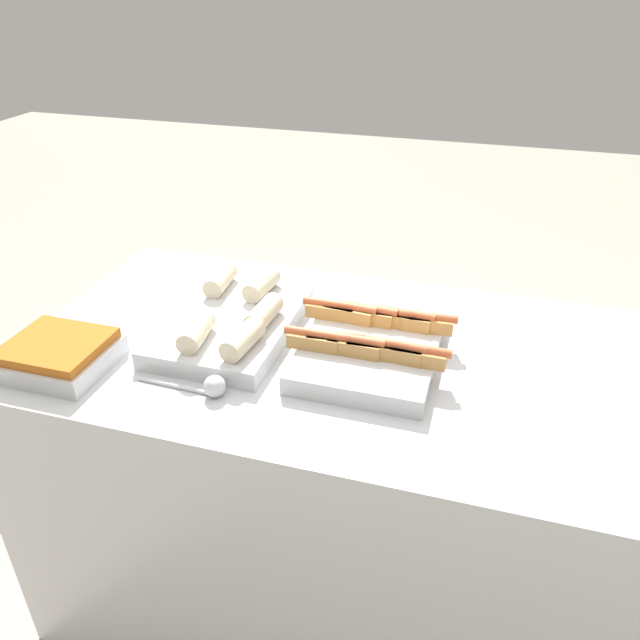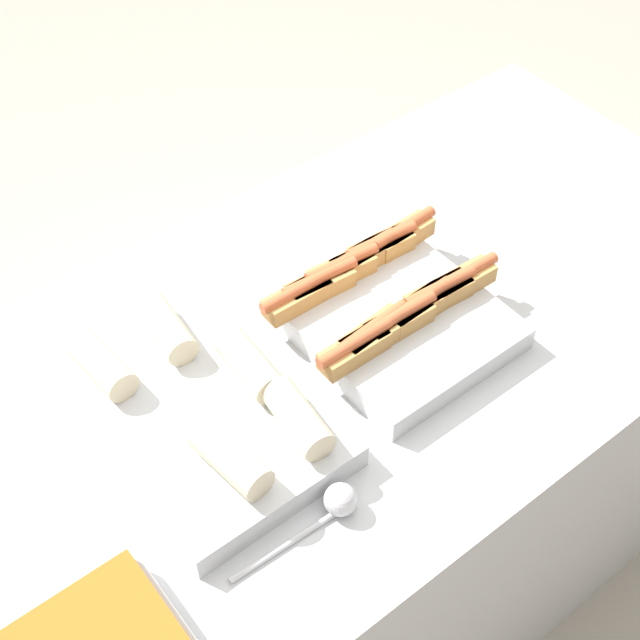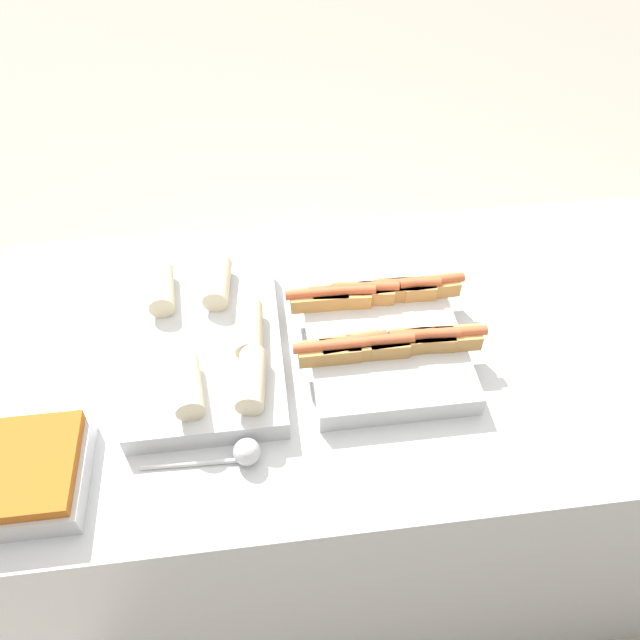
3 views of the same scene
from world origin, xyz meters
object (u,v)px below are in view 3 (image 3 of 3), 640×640
(tray_hotdogs, at_px, (381,327))
(tray_wraps, at_px, (208,344))
(serving_spoon_near, at_px, (240,453))
(tray_side_front, at_px, (16,475))

(tray_hotdogs, distance_m, tray_wraps, 0.38)
(tray_hotdogs, relative_size, tray_wraps, 0.97)
(tray_hotdogs, bearing_deg, tray_wraps, 179.99)
(tray_hotdogs, xyz_separation_m, serving_spoon_near, (-0.32, -0.27, -0.02))
(tray_wraps, bearing_deg, serving_spoon_near, -77.90)
(tray_side_front, height_order, serving_spoon_near, tray_side_front)
(tray_hotdogs, bearing_deg, tray_side_front, -159.39)
(tray_hotdogs, bearing_deg, serving_spoon_near, -139.85)
(tray_side_front, distance_m, serving_spoon_near, 0.40)
(tray_hotdogs, xyz_separation_m, tray_wraps, (-0.38, 0.00, -0.00))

